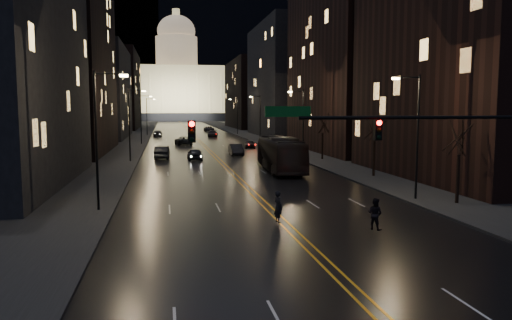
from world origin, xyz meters
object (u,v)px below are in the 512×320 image
bus (281,154)px  receding_car_a (236,150)px  traffic_signal (423,140)px  pedestrian_b (375,214)px  oncoming_car_b (162,153)px  pedestrian_a (278,207)px  oncoming_car_a (195,154)px

bus → receding_car_a: bearing=99.4°
traffic_signal → pedestrian_b: bearing=118.7°
oncoming_car_b → pedestrian_a: bearing=103.7°
traffic_signal → receding_car_a: traffic_signal is taller
receding_car_a → traffic_signal: bearing=-86.0°
bus → pedestrian_a: bearing=-100.9°
bus → pedestrian_a: bus is taller
bus → receding_car_a: bus is taller
traffic_signal → oncoming_car_a: (-8.92, 40.87, -4.33)m
receding_car_a → pedestrian_a: pedestrian_a is taller
oncoming_car_a → pedestrian_b: 39.16m
receding_car_a → pedestrian_a: (-3.35, -41.33, 0.14)m
oncoming_car_a → pedestrian_a: 35.97m
oncoming_car_a → bus: bearing=122.7°
pedestrian_b → bus: bearing=-39.4°
oncoming_car_b → pedestrian_b: pedestrian_b is taller
pedestrian_b → oncoming_car_b: bearing=-21.9°
receding_car_a → pedestrian_b: pedestrian_b is taller
oncoming_car_a → receding_car_a: bearing=-138.3°
oncoming_car_b → pedestrian_a: pedestrian_a is taller
bus → receding_car_a: size_ratio=2.69×
pedestrian_b → traffic_signal: bearing=170.8°
receding_car_a → bus: bearing=-82.7°
traffic_signal → receding_car_a: (-2.87, 46.33, -4.31)m
pedestrian_a → pedestrian_b: bearing=-134.2°
bus → receding_car_a: (-2.19, 18.16, -1.02)m
oncoming_car_a → pedestrian_b: pedestrian_b is taller
oncoming_car_a → oncoming_car_b: bearing=-31.9°
pedestrian_b → receding_car_a: bearing=-35.9°
bus → pedestrian_b: (-0.67, -25.72, -0.93)m
traffic_signal → pedestrian_b: size_ratio=9.82×
bus → oncoming_car_a: bearing=125.5°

